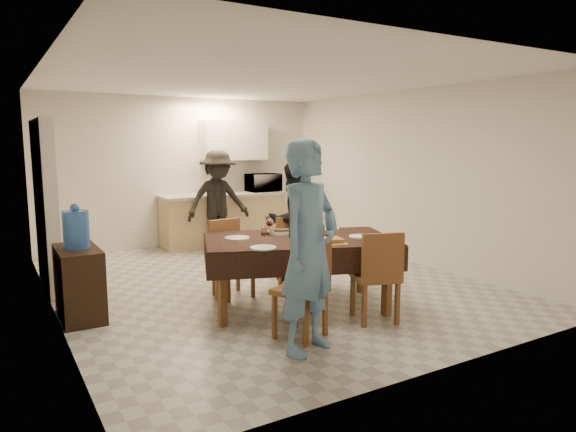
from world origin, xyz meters
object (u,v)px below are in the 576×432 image
Objects in this scene: dining_table at (299,241)px; savoury_tart at (326,241)px; water_jug at (76,230)px; microwave at (263,183)px; person_near at (309,247)px; console at (79,283)px; wine_bottle at (293,222)px; water_pitcher at (328,228)px; person_kitchen at (218,201)px; person_far at (292,221)px.

savoury_tart is at bearing -54.88° from dining_table.
microwave reaches higher than water_jug.
person_near reaches higher than savoury_tart.
person_near reaches higher than console.
water_jug reaches higher than console.
wine_bottle is 4.05m from microwave.
water_jug is at bearing 150.68° from savoury_tart.
water_pitcher is (0.35, -0.05, 0.13)m from dining_table.
water_pitcher is 4.00m from microwave.
water_pitcher is 1.35m from person_near.
person_near reaches higher than dining_table.
dining_table is 3.34m from person_kitchen.
microwave is at bearing 37.92° from water_jug.
water_jug is (0.00, 0.00, 0.57)m from console.
microwave is at bearing 72.40° from water_pitcher.
console is 2.07× the size of water_jug.
wine_bottle is 1.18m from person_far.
person_kitchen is (-1.11, -0.45, -0.23)m from microwave.
person_near is (-0.90, -1.00, 0.05)m from water_pitcher.
person_near is (-2.11, -4.81, -0.15)m from microwave.
console is 2.33m from wine_bottle.
console is 2.73m from person_far.
person_near is 4.48m from person_kitchen.
person_kitchen is at bearing 43.16° from console.
person_far is (0.60, 1.00, -0.17)m from wine_bottle.
microwave is 1.22m from person_kitchen.
person_kitchen reaches higher than person_far.
person_far reaches higher than water_jug.
person_kitchen is (0.50, 3.26, -0.11)m from wine_bottle.
person_near is (-0.55, -1.05, 0.18)m from dining_table.
dining_table is 1.19m from person_far.
person_near is at bearing 60.48° from person_far.
savoury_tart is at bearing -29.32° from water_jug.
person_kitchen is at bearing 84.54° from savoury_tart.
person_kitchen is at bearing 88.25° from water_pitcher.
wine_bottle reaches higher than water_jug.
person_kitchen is (0.45, 3.31, 0.09)m from dining_table.
dining_table is 0.40m from savoury_tart.
dining_table is 0.38m from water_pitcher.
savoury_tart is at bearing -70.77° from wine_bottle.
savoury_tart is 1.50m from person_far.
person_far is (0.55, 1.05, 0.04)m from dining_table.
water_jug is at bearing 0.00° from console.
wine_bottle is 0.48m from savoury_tart.
person_kitchen is (-0.10, 2.26, 0.05)m from person_far.
console is 2.33× the size of wine_bottle.
water_pitcher reaches higher than console.
water_pitcher is 0.42m from savoury_tart.
microwave reaches higher than water_pitcher.
person_near is at bearing -131.99° from water_pitcher.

